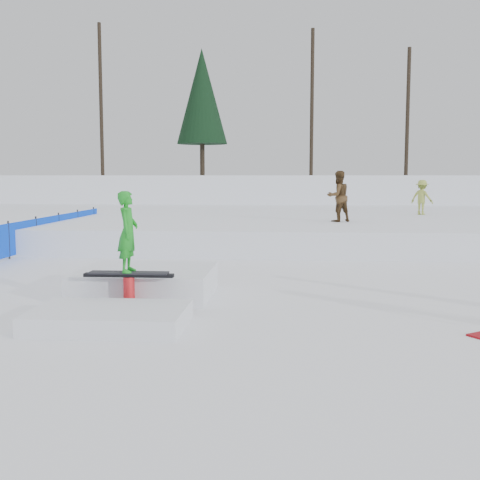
# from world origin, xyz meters

# --- Properties ---
(ground) EXTENTS (120.00, 120.00, 0.00)m
(ground) POSITION_xyz_m (0.00, 0.00, 0.00)
(ground) COLOR white
(snow_berm) EXTENTS (60.00, 14.00, 2.40)m
(snow_berm) POSITION_xyz_m (0.00, 30.00, 1.20)
(snow_berm) COLOR white
(snow_berm) RESTS_ON ground
(snow_midrise) EXTENTS (50.00, 18.00, 0.80)m
(snow_midrise) POSITION_xyz_m (0.00, 16.00, 0.40)
(snow_midrise) COLOR white
(snow_midrise) RESTS_ON ground
(safety_fence) EXTENTS (0.05, 16.00, 1.10)m
(safety_fence) POSITION_xyz_m (-6.50, 6.60, 0.55)
(safety_fence) COLOR #063CDB
(safety_fence) RESTS_ON ground
(treeline) EXTENTS (40.24, 4.22, 10.50)m
(treeline) POSITION_xyz_m (6.18, 28.28, 7.45)
(treeline) COLOR black
(treeline) RESTS_ON snow_berm
(walker_olive) EXTENTS (1.06, 0.99, 1.75)m
(walker_olive) POSITION_xyz_m (3.18, 10.97, 1.67)
(walker_olive) COLOR #452F18
(walker_olive) RESTS_ON snow_midrise
(walker_ygreen) EXTENTS (1.05, 0.96, 1.41)m
(walker_ygreen) POSITION_xyz_m (6.89, 15.04, 1.51)
(walker_ygreen) COLOR #9CAC43
(walker_ygreen) RESTS_ON snow_midrise
(jib_rail_feature) EXTENTS (2.60, 4.40, 2.11)m
(jib_rail_feature) POSITION_xyz_m (-1.35, 0.97, 0.30)
(jib_rail_feature) COLOR white
(jib_rail_feature) RESTS_ON ground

